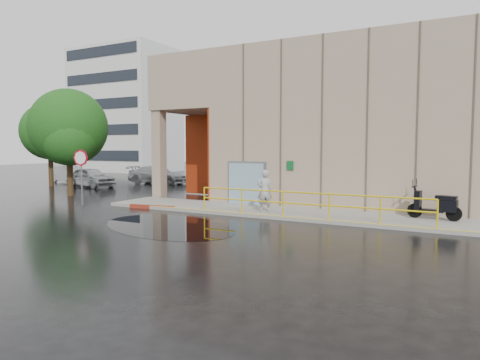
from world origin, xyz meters
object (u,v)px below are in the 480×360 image
object	(u,v)px
car_a	(91,177)
car_b	(70,174)
scooter	(435,197)
stop_sign	(81,165)
person	(265,191)
car_c	(158,175)
tree_far	(50,134)
red_curb	(152,207)
tree_near	(69,130)

from	to	relation	value
car_a	car_b	bearing A→B (deg)	73.57
scooter	stop_sign	world-z (taller)	stop_sign
person	car_a	size ratio (longest dim) A/B	0.43
scooter	car_a	xyz separation A→B (m)	(-23.59, 4.74, -0.30)
car_b	car_c	bearing A→B (deg)	-59.14
stop_sign	tree_far	world-z (taller)	tree_far
stop_sign	person	bearing A→B (deg)	20.33
red_curb	car_c	world-z (taller)	car_c
tree_near	car_b	bearing A→B (deg)	139.59
scooter	stop_sign	bearing A→B (deg)	-161.05
stop_sign	red_curb	bearing A→B (deg)	19.85
scooter	tree_far	bearing A→B (deg)	-178.23
person	stop_sign	distance (m)	9.76
scooter	red_curb	xyz separation A→B (m)	(-12.25, -2.03, -0.94)
stop_sign	car_b	distance (m)	15.16
scooter	car_c	xyz separation A→B (m)	(-21.09, 9.46, -0.31)
car_c	tree_far	world-z (taller)	tree_far
stop_sign	car_a	distance (m)	10.44
car_b	tree_near	bearing A→B (deg)	-120.42
red_curb	car_a	xyz separation A→B (m)	(-11.34, 6.77, 0.64)
car_b	tree_far	xyz separation A→B (m)	(1.49, -2.99, 3.27)
stop_sign	tree_near	size ratio (longest dim) A/B	0.44
tree_near	car_c	bearing A→B (deg)	95.66
tree_far	car_a	bearing A→B (deg)	17.55
scooter	tree_near	xyz separation A→B (m)	(-20.14, -0.04, 2.95)
scooter	red_curb	distance (m)	12.45
car_c	tree_far	xyz separation A→B (m)	(-5.56, -5.69, 3.26)
stop_sign	car_b	world-z (taller)	stop_sign
car_a	car_c	distance (m)	5.34
person	tree_near	distance (m)	13.79
car_c	person	bearing A→B (deg)	-135.88
car_a	tree_near	bearing A→B (deg)	-136.65
scooter	tree_near	bearing A→B (deg)	-170.05
red_curb	car_c	bearing A→B (deg)	127.57
scooter	person	bearing A→B (deg)	-160.49
car_b	tree_near	size ratio (longest dim) A/B	0.67
car_a	tree_near	distance (m)	6.73
red_curb	car_c	xyz separation A→B (m)	(-8.84, 11.49, 0.63)
person	red_curb	distance (m)	5.69
car_c	tree_near	world-z (taller)	tree_near
red_curb	car_c	size ratio (longest dim) A/B	0.48
car_c	tree_far	bearing A→B (deg)	126.16
stop_sign	tree_near	bearing A→B (deg)	157.74
car_b	tree_far	size ratio (longest dim) A/B	0.69
scooter	car_b	xyz separation A→B (m)	(-28.14, 6.77, -0.32)
stop_sign	car_a	xyz separation A→B (m)	(-7.28, 7.36, -1.32)
car_a	tree_far	world-z (taller)	tree_far
person	car_c	xyz separation A→B (m)	(-14.37, 10.60, -0.34)
stop_sign	car_c	xyz separation A→B (m)	(-4.78, 12.08, -1.33)
tree_near	tree_far	bearing A→B (deg)	149.61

